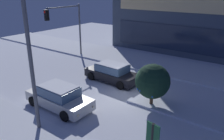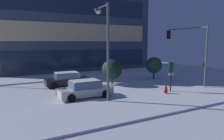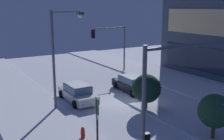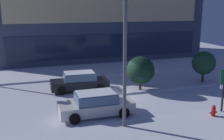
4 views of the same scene
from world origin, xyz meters
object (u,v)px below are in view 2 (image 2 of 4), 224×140
Objects in this scene: decorated_tree_median at (154,65)px; decorated_tree_left_of_median at (112,70)px; traffic_light_corner_near_right at (189,45)px; car_far at (67,79)px; parking_info_sign at (171,73)px; street_lamp_arched at (105,39)px; car_near at (85,89)px; fire_hydrant at (166,91)px.

decorated_tree_left_of_median is at bearing -177.56° from decorated_tree_median.
traffic_light_corner_near_right reaches higher than decorated_tree_left_of_median.
car_far is 0.75× the size of traffic_light_corner_near_right.
decorated_tree_median is at bearing -14.43° from parking_info_sign.
street_lamp_arched is (0.94, -7.20, 4.24)m from car_far.
street_lamp_arched is at bearing 97.55° from parking_info_sign.
parking_info_sign is (7.50, -7.75, 1.12)m from car_far.
car_near is 1.63× the size of decorated_tree_median.
parking_info_sign reaches higher than car_near.
decorated_tree_left_of_median is at bearing 62.20° from traffic_light_corner_near_right.
traffic_light_corner_near_right is at bearing -72.14° from decorated_tree_median.
car_far is at bearing 171.55° from decorated_tree_median.
car_far is 8.41m from street_lamp_arched.
decorated_tree_left_of_median is (3.59, 5.36, -3.24)m from street_lamp_arched.
car_far is 10.48m from fire_hydrant.
decorated_tree_left_of_median is at bearing 160.33° from car_far.
fire_hydrant is at bearing 130.81° from car_far.
decorated_tree_median is at bearing 58.19° from fire_hydrant.
traffic_light_corner_near_right is 0.84× the size of street_lamp_arched.
car_far is 10.80m from decorated_tree_median.
decorated_tree_left_of_median reaches higher than car_near.
traffic_light_corner_near_right is at bearing 24.14° from fire_hydrant.
decorated_tree_median is (4.12, 6.64, 1.46)m from fire_hydrant.
car_near is 6.01m from decorated_tree_left_of_median.
street_lamp_arched is (-11.03, -1.43, 0.51)m from traffic_light_corner_near_right.
street_lamp_arched reaches higher than decorated_tree_left_of_median.
traffic_light_corner_near_right is (12.09, -0.23, 3.73)m from car_near.
decorated_tree_median reaches higher than car_near.
traffic_light_corner_near_right reaches higher than parking_info_sign.
fire_hydrant is 0.29× the size of decorated_tree_median.
decorated_tree_median is 6.10m from decorated_tree_left_of_median.
car_near is 0.62× the size of street_lamp_arched.
car_far is 1.67× the size of parking_info_sign.
street_lamp_arched is 2.70× the size of decorated_tree_left_of_median.
fire_hydrant is at bearing -93.93° from street_lamp_arched.
car_far is at bearing 157.88° from decorated_tree_left_of_median.
decorated_tree_median is (9.68, 5.62, -3.09)m from street_lamp_arched.
car_far is 13.80m from traffic_light_corner_near_right.
street_lamp_arched is 2.65× the size of decorated_tree_median.
fire_hydrant is at bearing 127.23° from parking_info_sign.
parking_info_sign is 0.99× the size of decorated_tree_median.
decorated_tree_median is (3.12, 6.18, 0.03)m from parking_info_sign.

